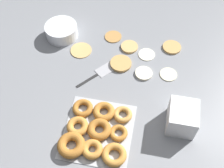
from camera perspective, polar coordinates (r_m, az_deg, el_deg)
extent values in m
plane|color=gray|center=(1.41, 1.43, 2.41)|extent=(3.00, 3.00, 0.00)
cylinder|color=tan|center=(1.43, 1.65, 4.21)|extent=(0.11, 0.11, 0.01)
cylinder|color=tan|center=(1.51, -6.31, 6.88)|extent=(0.11, 0.11, 0.01)
cylinder|color=tan|center=(1.54, 12.06, 7.33)|extent=(0.10, 0.10, 0.01)
cylinder|color=silver|center=(1.49, 7.06, 6.02)|extent=(0.09, 0.09, 0.01)
cylinder|color=silver|center=(1.40, 6.47, 2.18)|extent=(0.09, 0.09, 0.01)
cylinder|color=#B27F42|center=(1.57, 0.24, 9.67)|extent=(0.09, 0.09, 0.01)
cylinder|color=beige|center=(1.42, 11.40, 1.99)|extent=(0.09, 0.09, 0.01)
cylinder|color=tan|center=(1.51, 3.56, 7.57)|extent=(0.09, 0.09, 0.01)
cube|color=#ADAFB5|center=(1.23, -2.79, -9.52)|extent=(0.29, 0.31, 0.01)
torus|color=#AD6B28|center=(1.19, -8.28, -12.19)|extent=(0.12, 0.12, 0.04)
torus|color=#C68438|center=(1.18, -4.06, -13.09)|extent=(0.09, 0.09, 0.03)
torus|color=#C68438|center=(1.17, 0.43, -14.17)|extent=(0.10, 0.10, 0.03)
torus|color=#C68438|center=(1.23, -7.01, -8.53)|extent=(0.09, 0.09, 0.03)
torus|color=#AD6B28|center=(1.21, -2.61, -9.22)|extent=(0.10, 0.10, 0.03)
torus|color=#B7752D|center=(1.21, 1.33, -9.92)|extent=(0.08, 0.08, 0.02)
torus|color=#AD6B28|center=(1.27, -5.97, -4.90)|extent=(0.09, 0.09, 0.03)
torus|color=#B7752D|center=(1.26, -1.68, -5.63)|extent=(0.10, 0.10, 0.03)
torus|color=#D19347|center=(1.25, 2.20, -6.22)|extent=(0.08, 0.08, 0.02)
cylinder|color=white|center=(1.58, -10.21, 10.57)|extent=(0.17, 0.17, 0.07)
cube|color=white|center=(1.27, 13.60, -7.74)|extent=(0.12, 0.13, 0.02)
cube|color=white|center=(1.26, 13.77, -7.31)|extent=(0.12, 0.13, 0.02)
cube|color=white|center=(1.24, 13.95, -6.87)|extent=(0.12, 0.13, 0.02)
cube|color=white|center=(1.22, 14.14, -6.41)|extent=(0.12, 0.13, 0.02)
cube|color=white|center=(1.21, 14.33, -5.95)|extent=(0.12, 0.13, 0.02)
cube|color=white|center=(1.19, 14.52, -5.47)|extent=(0.12, 0.13, 0.02)
cube|color=black|center=(1.38, -5.03, 0.73)|extent=(0.09, 0.11, 0.01)
cube|color=#A8A8AD|center=(1.42, -1.19, 3.05)|extent=(0.11, 0.12, 0.01)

